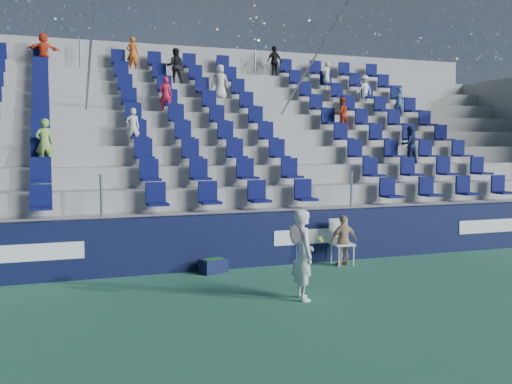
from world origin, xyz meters
The scene contains 7 objects.
ground centered at (0.00, 0.00, 0.00)m, with size 70.00×70.00×0.00m, color #2F6F4F.
sponsor_wall centered at (0.00, 3.15, 0.60)m, with size 24.00×0.32×1.20m.
grandstand centered at (0.00, 8.24, 2.13)m, with size 24.00×8.17×6.63m.
tennis_player centered at (0.12, 0.15, 0.80)m, with size 0.69×0.65×1.59m.
line_judge_chair centered at (2.20, 2.66, 0.59)m, with size 0.49×0.50×1.04m.
line_judge centered at (2.20, 2.50, 0.57)m, with size 0.67×0.28×1.15m, color tan.
ball_bin centered at (-0.79, 2.75, 0.17)m, with size 0.63×0.50×0.31m.
Camera 1 is at (-4.00, -8.81, 2.66)m, focal length 40.00 mm.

